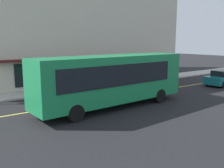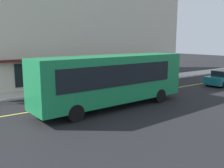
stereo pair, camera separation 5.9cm
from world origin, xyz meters
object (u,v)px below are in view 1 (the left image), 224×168
at_px(car_teal, 223,78).
at_px(pedestrian_waiting, 160,67).
at_px(pedestrian_near_storefront, 129,71).
at_px(bus, 113,78).
at_px(pedestrian_mid_block, 109,74).

xyz_separation_m(car_teal, pedestrian_waiting, (-1.36, 7.28, 0.53)).
relative_size(car_teal, pedestrian_near_storefront, 2.63).
distance_m(bus, car_teal, 14.13).
bearing_deg(car_teal, pedestrian_waiting, 100.57).
height_order(bus, pedestrian_mid_block, bus).
xyz_separation_m(pedestrian_waiting, pedestrian_mid_block, (-8.18, -0.75, -0.14)).
distance_m(pedestrian_near_storefront, pedestrian_mid_block, 3.56).
height_order(bus, pedestrian_near_storefront, bus).
relative_size(pedestrian_near_storefront, pedestrian_mid_block, 1.02).
height_order(bus, car_teal, bus).
height_order(car_teal, pedestrian_near_storefront, pedestrian_near_storefront).
height_order(car_teal, pedestrian_waiting, pedestrian_waiting).
bearing_deg(pedestrian_near_storefront, pedestrian_mid_block, -164.26).
height_order(pedestrian_near_storefront, pedestrian_waiting, pedestrian_waiting).
bearing_deg(car_teal, pedestrian_near_storefront, 129.26).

